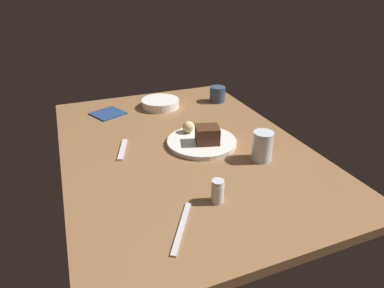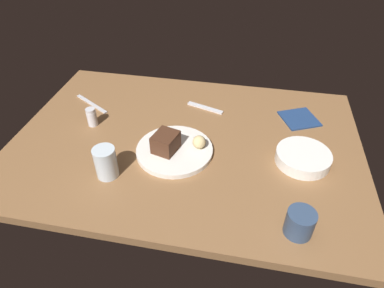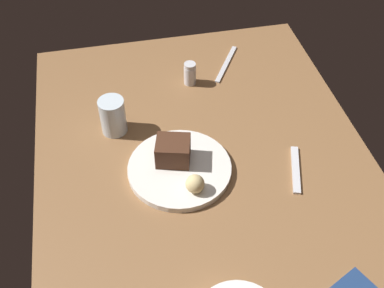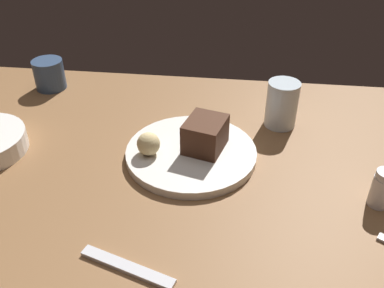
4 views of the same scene
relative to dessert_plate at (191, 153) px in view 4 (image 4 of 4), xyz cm
name	(u,v)px [view 4 (image 4 of 4)]	position (x,y,z in cm)	size (l,w,h in cm)	color
dining_table	(174,184)	(2.29, 6.92, -2.33)	(120.00, 84.00, 3.00)	brown
dessert_plate	(191,153)	(0.00, 0.00, 0.00)	(25.45, 25.45, 1.67)	white
chocolate_cake_slice	(205,134)	(-2.60, -1.03, 3.92)	(8.20, 7.05, 6.17)	#472819
bread_roll	(148,144)	(7.86, 2.18, 3.06)	(4.45, 4.45, 4.45)	#DBC184
salt_shaker	(382,189)	(-33.15, 9.53, 2.56)	(3.60, 3.60, 6.88)	silver
water_glass	(282,104)	(-17.74, -14.17, 4.21)	(6.77, 6.77, 10.10)	silver
coffee_cup	(49,74)	(38.65, -24.79, 2.85)	(7.44, 7.44, 7.37)	#334766
dessert_spoon	(127,267)	(5.78, 27.99, -0.48)	(15.00, 1.80, 0.70)	silver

